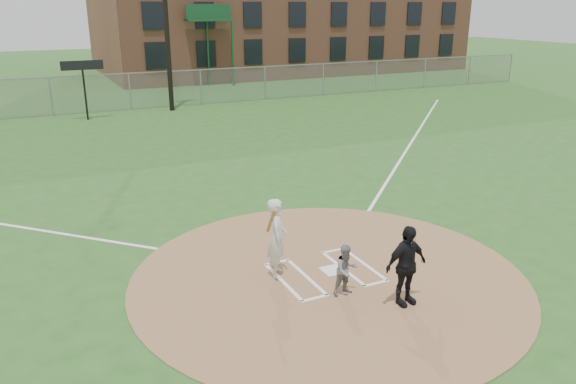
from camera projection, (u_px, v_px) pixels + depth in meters
name	position (u px, v px, depth m)	size (l,w,h in m)	color
ground	(328.00, 276.00, 12.01)	(140.00, 140.00, 0.00)	#24511B
dirt_circle	(328.00, 276.00, 12.00)	(8.40, 8.40, 0.02)	#956C46
home_plate	(333.00, 271.00, 12.19)	(0.47, 0.47, 0.03)	silver
foul_line_first	(410.00, 144.00, 23.38)	(0.10, 24.00, 0.01)	white
catcher	(346.00, 270.00, 11.08)	(0.51, 0.40, 1.05)	slate
umpire	(406.00, 266.00, 10.64)	(0.94, 0.39, 1.61)	black
batters_boxes	(325.00, 272.00, 12.13)	(2.08, 1.88, 0.01)	white
batter_at_plate	(277.00, 237.00, 11.77)	(0.69, 1.07, 1.78)	silver
outfield_fence	(130.00, 92.00, 30.51)	(56.08, 0.08, 2.03)	slate
scoreboard_sign	(83.00, 72.00, 27.51)	(2.00, 0.10, 2.93)	black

